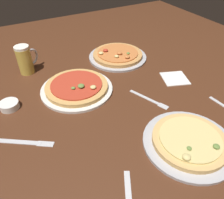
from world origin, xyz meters
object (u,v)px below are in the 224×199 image
at_px(napkin_folded, 175,78).
at_px(knife_right, 23,142).
at_px(pizza_plate_side, 77,87).
at_px(ramekin_sauce, 9,105).
at_px(pizza_plate_far, 118,55).
at_px(fork_left, 149,99).
at_px(pizza_plate_near, 189,141).
at_px(beer_mug_dark, 25,60).

xyz_separation_m(napkin_folded, knife_right, (-0.76, -0.06, -0.00)).
distance_m(pizza_plate_side, ramekin_sauce, 0.30).
xyz_separation_m(pizza_plate_far, fork_left, (-0.07, -0.41, -0.01)).
bearing_deg(pizza_plate_near, ramekin_sauce, 135.72).
relative_size(pizza_plate_far, beer_mug_dark, 2.25).
relative_size(beer_mug_dark, fork_left, 0.77).
bearing_deg(pizza_plate_far, knife_right, -147.33).
bearing_deg(beer_mug_dark, ramekin_sauce, -117.20).
bearing_deg(pizza_plate_near, knife_right, 150.72).
distance_m(ramekin_sauce, knife_right, 0.22).
height_order(pizza_plate_far, napkin_folded, pizza_plate_far).
xyz_separation_m(pizza_plate_near, pizza_plate_far, (0.10, 0.68, 0.00)).
bearing_deg(pizza_plate_far, pizza_plate_side, -150.21).
relative_size(napkin_folded, fork_left, 0.65).
distance_m(pizza_plate_near, knife_right, 0.59).
bearing_deg(pizza_plate_side, ramekin_sauce, 176.74).
height_order(beer_mug_dark, napkin_folded, beer_mug_dark).
distance_m(pizza_plate_far, fork_left, 0.41).
distance_m(pizza_plate_side, fork_left, 0.34).
relative_size(pizza_plate_near, pizza_plate_side, 0.97).
xyz_separation_m(pizza_plate_side, fork_left, (0.26, -0.22, -0.01)).
height_order(napkin_folded, knife_right, napkin_folded).
xyz_separation_m(ramekin_sauce, fork_left, (0.55, -0.24, -0.01)).
bearing_deg(beer_mug_dark, pizza_plate_near, -63.06).
distance_m(beer_mug_dark, knife_right, 0.50).
bearing_deg(pizza_plate_side, knife_right, -144.29).
xyz_separation_m(beer_mug_dark, fork_left, (0.42, -0.50, -0.07)).
distance_m(pizza_plate_far, knife_right, 0.73).
relative_size(beer_mug_dark, knife_right, 0.74).
bearing_deg(knife_right, pizza_plate_far, 32.67).
bearing_deg(ramekin_sauce, napkin_folded, -11.82).
xyz_separation_m(ramekin_sauce, knife_right, (0.01, -0.22, -0.01)).
bearing_deg(fork_left, beer_mug_dark, 130.18).
distance_m(napkin_folded, fork_left, 0.23).
distance_m(pizza_plate_near, beer_mug_dark, 0.87).
bearing_deg(knife_right, ramekin_sauce, 92.62).
height_order(pizza_plate_near, beer_mug_dark, beer_mug_dark).
bearing_deg(knife_right, pizza_plate_side, 35.71).
bearing_deg(beer_mug_dark, pizza_plate_far, -10.46).
bearing_deg(ramekin_sauce, pizza_plate_near, -44.28).
height_order(pizza_plate_near, fork_left, pizza_plate_near).
height_order(pizza_plate_side, napkin_folded, pizza_plate_side).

